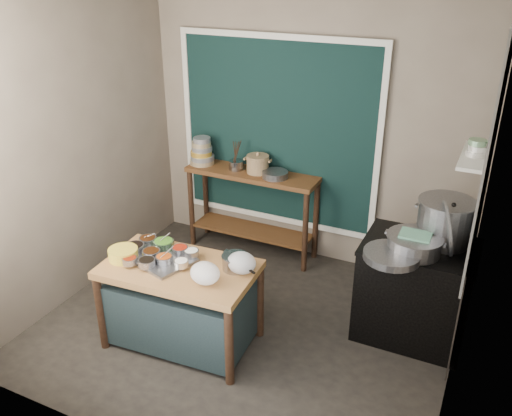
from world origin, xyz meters
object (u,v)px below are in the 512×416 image
at_px(condiment_tray, 160,258).
at_px(utensil_cup, 236,165).
at_px(back_counter, 252,212).
at_px(ceramic_crock, 258,165).
at_px(steamer, 414,244).
at_px(yellow_basin, 123,254).
at_px(saucepan, 235,262).
at_px(stove_block, 414,292).
at_px(stock_pot, 445,221).
at_px(prep_table, 181,304).

relative_size(condiment_tray, utensil_cup, 3.37).
distance_m(back_counter, ceramic_crock, 0.56).
bearing_deg(steamer, utensil_cup, 156.97).
relative_size(back_counter, condiment_tray, 2.62).
height_order(yellow_basin, saucepan, saucepan).
distance_m(stove_block, steamer, 0.55).
height_order(condiment_tray, utensil_cup, utensil_cup).
xyz_separation_m(stock_pot, steamer, (-0.18, -0.29, -0.11)).
xyz_separation_m(utensil_cup, steamer, (2.05, -0.87, -0.05)).
bearing_deg(stock_pot, condiment_tray, -152.85).
height_order(back_counter, ceramic_crock, ceramic_crock).
distance_m(ceramic_crock, stock_pot, 2.07).
height_order(saucepan, ceramic_crock, ceramic_crock).
xyz_separation_m(condiment_tray, ceramic_crock, (0.11, 1.67, 0.27)).
xyz_separation_m(condiment_tray, steamer, (1.91, 0.79, 0.19)).
xyz_separation_m(prep_table, yellow_basin, (-0.48, -0.10, 0.42)).
relative_size(back_counter, saucepan, 6.48).
distance_m(back_counter, saucepan, 1.67).
bearing_deg(prep_table, yellow_basin, -172.40).
bearing_deg(stove_block, stock_pot, 45.28).
relative_size(utensil_cup, steamer, 0.36).
xyz_separation_m(saucepan, utensil_cup, (-0.78, 1.53, 0.19)).
height_order(back_counter, saucepan, back_counter).
bearing_deg(stove_block, yellow_basin, -154.54).
xyz_separation_m(yellow_basin, ceramic_crock, (0.38, 1.80, 0.24)).
distance_m(yellow_basin, saucepan, 0.95).
xyz_separation_m(yellow_basin, saucepan, (0.91, 0.26, 0.01)).
xyz_separation_m(prep_table, back_counter, (-0.16, 1.69, 0.10)).
xyz_separation_m(back_counter, stock_pot, (2.04, -0.59, 0.59)).
height_order(prep_table, yellow_basin, yellow_basin).
xyz_separation_m(back_counter, saucepan, (0.59, -1.52, 0.34)).
relative_size(prep_table, ceramic_crock, 4.98).
bearing_deg(saucepan, ceramic_crock, 133.32).
relative_size(stove_block, condiment_tray, 1.62).
bearing_deg(back_counter, steamer, -25.06).
bearing_deg(condiment_tray, stock_pot, 27.15).
bearing_deg(saucepan, yellow_basin, -139.65).
bearing_deg(saucepan, condiment_tray, -143.89).
height_order(condiment_tray, saucepan, saucepan).
xyz_separation_m(yellow_basin, steamer, (2.18, 0.92, 0.16)).
bearing_deg(saucepan, prep_table, -134.79).
bearing_deg(saucepan, stove_block, 55.53).
xyz_separation_m(prep_table, condiment_tray, (-0.21, 0.03, 0.39)).
distance_m(utensil_cup, stock_pot, 2.31).
height_order(back_counter, steamer, steamer).
distance_m(prep_table, steamer, 1.98).
bearing_deg(condiment_tray, stove_block, 25.47).
xyz_separation_m(back_counter, utensil_cup, (-0.19, 0.00, 0.52)).
bearing_deg(stock_pot, steamer, -122.15).
height_order(yellow_basin, steamer, steamer).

